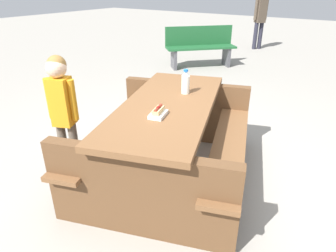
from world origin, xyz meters
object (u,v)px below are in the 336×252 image
picnic_table (168,134)px  soda_bottle (186,82)px  hotdog_tray (158,112)px  child_in_coat (62,102)px  bystander_adult (261,11)px  park_bench_near (200,46)px

picnic_table → soda_bottle: soda_bottle is taller
hotdog_tray → soda_bottle: bearing=-170.0°
child_in_coat → bystander_adult: size_ratio=0.74×
hotdog_tray → park_bench_near: park_bench_near is taller
soda_bottle → park_bench_near: 3.95m
child_in_coat → park_bench_near: size_ratio=0.85×
picnic_table → soda_bottle: 0.51m
park_bench_near → soda_bottle: bearing=26.4°
soda_bottle → hotdog_tray: soda_bottle is taller
child_in_coat → bystander_adult: bystander_adult is taller
hotdog_tray → child_in_coat: child_in_coat is taller
picnic_table → child_in_coat: (0.49, -0.81, 0.29)m
picnic_table → hotdog_tray: 0.45m
hotdog_tray → bystander_adult: size_ratio=0.13×
soda_bottle → hotdog_tray: 0.59m
picnic_table → soda_bottle: size_ratio=9.39×
picnic_table → bystander_adult: bearing=-168.0°
soda_bottle → bystander_adult: bearing=-167.5°
soda_bottle → picnic_table: bearing=1.2°
park_bench_near → bystander_adult: (-2.60, 0.39, 0.55)m
soda_bottle → bystander_adult: (-6.12, -1.36, 0.14)m
park_bench_near → bystander_adult: bearing=171.4°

